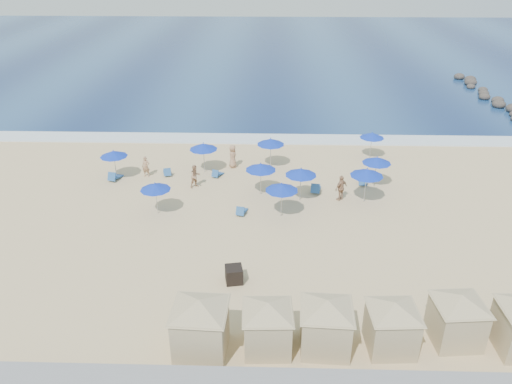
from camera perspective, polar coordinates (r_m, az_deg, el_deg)
ground at (r=30.26m, az=1.82°, el=-4.42°), size 160.00×160.00×0.00m
ocean at (r=82.39m, az=1.84°, el=15.81°), size 160.00×80.00×0.06m
surf_line at (r=44.25m, az=1.83°, el=6.07°), size 160.00×2.50×0.08m
rock_jetty at (r=58.32m, az=26.45°, el=8.77°), size 2.56×26.66×0.96m
trash_bin at (r=25.83m, az=-2.53°, el=-9.40°), size 1.00×1.00×0.86m
cabana_0 at (r=21.41m, az=-6.41°, el=-14.20°), size 4.68×4.68×2.94m
cabana_1 at (r=21.49m, az=1.34°, el=-14.38°), size 4.24×4.24×2.66m
cabana_2 at (r=21.65m, az=8.04°, el=-14.06°), size 4.44×4.44×2.79m
cabana_3 at (r=22.25m, az=15.35°, el=-13.87°), size 4.22×4.22×2.65m
cabana_4 at (r=23.47m, az=22.13°, el=-12.59°), size 4.27×4.27×2.69m
umbrella_0 at (r=37.46m, az=-15.97°, el=4.24°), size 1.99×1.99×2.26m
umbrella_1 at (r=31.83m, az=-11.44°, el=0.61°), size 1.94×1.94×2.21m
umbrella_2 at (r=37.25m, az=-6.03°, el=5.21°), size 2.10×2.10×2.38m
umbrella_3 at (r=33.62m, az=0.55°, el=2.89°), size 2.09×2.09×2.37m
umbrella_4 at (r=30.89m, az=2.96°, el=0.55°), size 2.07×2.07×2.35m
umbrella_5 at (r=37.95m, az=1.69°, el=5.78°), size 2.11×2.11×2.40m
umbrella_6 at (r=32.96m, az=5.17°, el=2.29°), size 2.10×2.10×2.39m
umbrella_7 at (r=40.76m, az=13.13°, el=6.34°), size 1.94×1.94×2.20m
umbrella_8 at (r=35.81m, az=13.65°, el=3.55°), size 2.03×2.03×2.31m
umbrella_9 at (r=33.34m, az=12.56°, el=2.20°), size 2.19×2.19×2.49m
beach_chair_0 at (r=37.89m, az=-15.87°, el=1.69°), size 0.89×1.45×0.74m
beach_chair_1 at (r=37.83m, az=-10.12°, el=2.25°), size 0.83×1.31×0.67m
beach_chair_2 at (r=37.12m, az=-4.47°, el=2.09°), size 0.91×1.25×0.63m
beach_chair_3 at (r=31.92m, az=-1.67°, el=-2.16°), size 0.77×1.27×0.65m
beach_chair_4 at (r=34.94m, az=6.84°, el=0.41°), size 0.84×1.47×0.76m
beach_chair_5 at (r=36.58m, az=12.10°, el=1.21°), size 0.76×1.36×0.71m
beachgoer_0 at (r=37.69m, az=-12.47°, el=2.85°), size 0.60×0.41×1.57m
beachgoer_1 at (r=35.40m, az=-6.94°, el=1.80°), size 1.03×1.00×1.67m
beachgoer_2 at (r=33.82m, az=9.70°, el=0.47°), size 1.08×1.02×1.80m
beachgoer_3 at (r=38.37m, az=-2.68°, el=4.11°), size 0.74×0.98×1.80m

